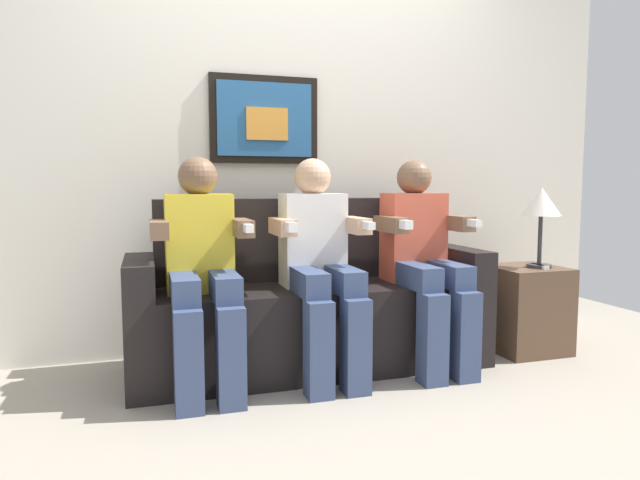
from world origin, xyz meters
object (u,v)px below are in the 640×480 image
person_in_middle (319,258)px  person_on_right (423,254)px  person_on_left (202,263)px  side_table_right (525,309)px  spare_remote_on_table (539,266)px  couch (310,309)px  table_lamp (541,205)px

person_in_middle → person_on_right: same height
person_on_left → side_table_right: (1.87, 0.06, -0.36)m
person_in_middle → side_table_right: size_ratio=2.22×
person_in_middle → spare_remote_on_table: person_in_middle is taller
couch → side_table_right: bearing=-4.7°
spare_remote_on_table → couch: bearing=172.6°
couch → table_lamp: bearing=-6.6°
person_on_left → person_in_middle: 0.58m
table_lamp → spare_remote_on_table: bearing=-127.4°
person_on_right → spare_remote_on_table: 0.75m
side_table_right → person_on_left: bearing=-178.1°
table_lamp → person_on_left: bearing=-179.6°
person_on_left → person_in_middle: same height
person_on_left → side_table_right: 1.90m
person_on_right → table_lamp: size_ratio=2.41×
side_table_right → spare_remote_on_table: spare_remote_on_table is taller
person_in_middle → person_on_right: bearing=0.0°
person_on_right → person_on_left: bearing=180.0°
couch → person_on_left: bearing=-164.0°
person_on_right → spare_remote_on_table: (0.74, -0.00, -0.10)m
couch → person_in_middle: size_ratio=1.69×
couch → person_on_right: (0.58, -0.17, 0.29)m
couch → person_on_left: (-0.58, -0.17, 0.29)m
couch → person_in_middle: 0.34m
person_on_right → table_lamp: 0.79m
person_on_left → table_lamp: size_ratio=2.41×
couch → side_table_right: size_ratio=3.74×
couch → table_lamp: 1.45m
person_on_left → person_in_middle: size_ratio=1.00×
spare_remote_on_table → person_in_middle: bearing=179.8°
couch → table_lamp: size_ratio=4.07×
spare_remote_on_table → person_on_right: bearing=179.6°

